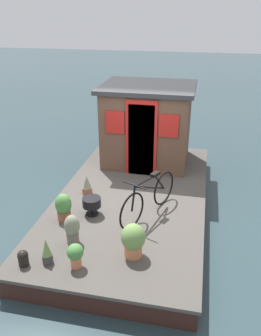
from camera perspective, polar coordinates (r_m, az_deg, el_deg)
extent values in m
plane|color=#2D4247|center=(7.67, 0.31, -7.17)|extent=(60.00, 60.00, 0.00)
cube|color=#4C4742|center=(7.46, 0.32, -4.45)|extent=(5.86, 3.07, 0.06)
cube|color=#381E19|center=(7.57, 0.32, -5.93)|extent=(5.75, 3.01, 0.39)
cube|color=brown|center=(8.73, 2.81, 6.90)|extent=(1.68, 2.04, 1.86)
cube|color=#28282B|center=(8.47, 2.95, 13.20)|extent=(1.88, 2.24, 0.10)
cube|color=maroon|center=(7.95, 1.77, 4.49)|extent=(0.04, 0.60, 1.70)
cube|color=red|center=(7.93, 1.77, 4.81)|extent=(0.03, 0.72, 1.80)
cube|color=red|center=(7.74, 6.30, 6.90)|extent=(0.03, 0.44, 0.52)
cube|color=red|center=(7.95, -2.57, 7.51)|extent=(0.03, 0.44, 0.52)
torus|color=black|center=(6.18, 0.22, -7.14)|extent=(0.65, 0.33, 0.70)
torus|color=black|center=(6.95, 5.50, -3.34)|extent=(0.65, 0.33, 0.70)
cylinder|color=black|center=(6.47, 3.28, -3.25)|extent=(0.92, 0.45, 0.48)
cylinder|color=black|center=(6.25, 2.45, -2.17)|extent=(0.60, 0.30, 0.07)
cylinder|color=black|center=(6.72, 4.80, -2.33)|extent=(0.35, 0.19, 0.44)
cylinder|color=black|center=(6.09, 0.47, -5.17)|extent=(0.12, 0.08, 0.46)
cube|color=black|center=(6.48, 4.07, -1.02)|extent=(0.22, 0.17, 0.06)
cylinder|color=black|center=(6.00, 0.72, -2.89)|extent=(0.23, 0.46, 0.02)
cylinder|color=#C6754C|center=(5.56, -8.97, -14.98)|extent=(0.17, 0.17, 0.19)
sphere|color=#4C8942|center=(5.44, -9.10, -13.49)|extent=(0.26, 0.26, 0.26)
cylinder|color=#38383D|center=(5.72, -13.49, -14.35)|extent=(0.17, 0.17, 0.15)
cone|color=#70934C|center=(5.59, -13.72, -12.58)|extent=(0.15, 0.15, 0.29)
cylinder|color=slate|center=(6.06, -9.48, -11.19)|extent=(0.21, 0.21, 0.19)
ellipsoid|color=gray|center=(5.92, -9.64, -9.36)|extent=(0.26, 0.26, 0.39)
cylinder|color=#C6754C|center=(5.69, 0.44, -13.40)|extent=(0.28, 0.28, 0.20)
ellipsoid|color=#70934C|center=(5.54, 0.45, -11.31)|extent=(0.39, 0.39, 0.45)
cylinder|color=#935138|center=(6.67, -10.86, -7.62)|extent=(0.25, 0.25, 0.18)
ellipsoid|color=#4C8942|center=(6.55, -11.02, -5.88)|extent=(0.30, 0.30, 0.41)
cylinder|color=#935138|center=(7.48, -7.14, -3.69)|extent=(0.22, 0.22, 0.14)
cone|color=gray|center=(7.38, -7.22, -2.28)|extent=(0.19, 0.19, 0.27)
cylinder|color=black|center=(6.66, -6.42, -5.62)|extent=(0.36, 0.36, 0.18)
cylinder|color=black|center=(6.75, -6.34, -6.89)|extent=(0.04, 0.04, 0.17)
cylinder|color=black|center=(6.79, -6.31, -7.44)|extent=(0.25, 0.25, 0.02)
cylinder|color=black|center=(5.76, -17.23, -14.30)|extent=(0.16, 0.16, 0.19)
sphere|color=black|center=(5.71, -17.35, -13.57)|extent=(0.17, 0.17, 0.17)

